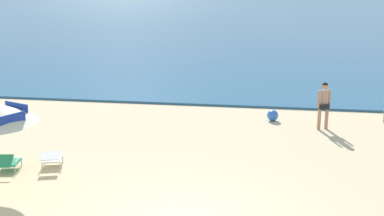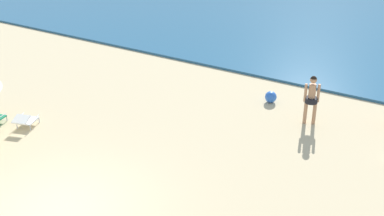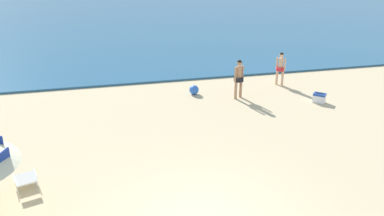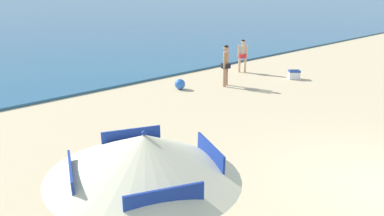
{
  "view_description": "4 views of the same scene",
  "coord_description": "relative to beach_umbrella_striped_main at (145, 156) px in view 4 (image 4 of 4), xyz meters",
  "views": [
    {
      "loc": [
        1.74,
        -9.07,
        4.84
      ],
      "look_at": [
        -0.66,
        5.73,
        1.14
      ],
      "focal_mm": 44.54,
      "sensor_mm": 36.0,
      "label": 1
    },
    {
      "loc": [
        8.16,
        -7.06,
        7.89
      ],
      "look_at": [
        0.49,
        5.66,
        0.69
      ],
      "focal_mm": 47.3,
      "sensor_mm": 36.0,
      "label": 2
    },
    {
      "loc": [
        -1.81,
        -6.94,
        6.09
      ],
      "look_at": [
        1.14,
        5.63,
        0.69
      ],
      "focal_mm": 36.04,
      "sensor_mm": 36.0,
      "label": 3
    },
    {
      "loc": [
        -7.41,
        -2.19,
        3.99
      ],
      "look_at": [
        -0.56,
        5.29,
        0.61
      ],
      "focal_mm": 34.31,
      "sensor_mm": 36.0,
      "label": 4
    }
  ],
  "objects": [
    {
      "name": "beach_umbrella_striped_main",
      "position": [
        0.0,
        0.0,
        0.0
      ],
      "size": [
        2.97,
        2.96,
        2.32
      ],
      "color": "silver",
      "rests_on": "ground"
    },
    {
      "name": "lounge_chair_under_umbrella",
      "position": [
        0.86,
        1.51,
        -1.7
      ],
      "size": [
        0.76,
        0.98,
        0.5
      ],
      "color": "white",
      "rests_on": "ground"
    },
    {
      "name": "person_standing_near_shore",
      "position": [
        11.29,
        7.84,
        -1.06
      ],
      "size": [
        0.39,
        0.39,
        1.59
      ],
      "color": "#D8A87F",
      "rests_on": "ground"
    },
    {
      "name": "person_standing_beside",
      "position": [
        8.78,
        6.64,
        -0.99
      ],
      "size": [
        0.47,
        0.42,
        1.71
      ],
      "color": "tan",
      "rests_on": "ground"
    },
    {
      "name": "cooler_box",
      "position": [
        11.96,
        5.35,
        -1.78
      ],
      "size": [
        0.6,
        0.59,
        0.43
      ],
      "color": "white",
      "rests_on": "ground"
    },
    {
      "name": "beach_ball",
      "position": [
        7.02,
        7.51,
        -1.77
      ],
      "size": [
        0.43,
        0.43,
        0.43
      ],
      "primitive_type": "sphere",
      "color": "blue",
      "rests_on": "ground"
    }
  ]
}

